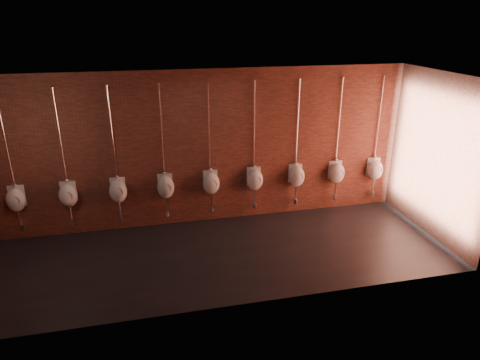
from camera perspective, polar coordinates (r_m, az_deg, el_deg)
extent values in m
plane|color=black|center=(8.06, -2.50, -9.92)|extent=(8.50, 8.50, 0.00)
cube|color=black|center=(6.96, -2.93, 13.22)|extent=(8.50, 3.00, 0.04)
cube|color=brown|center=(8.76, -4.47, 4.14)|extent=(8.50, 0.04, 3.20)
cube|color=brown|center=(6.01, -0.12, -4.10)|extent=(8.50, 0.04, 3.20)
cube|color=brown|center=(9.08, 24.75, 2.81)|extent=(0.04, 3.00, 3.20)
ellipsoid|color=white|center=(9.14, -27.71, -2.37)|extent=(0.39, 0.34, 0.46)
cube|color=white|center=(9.23, -27.60, -1.83)|extent=(0.30, 0.08, 0.42)
cylinder|color=#A4A4A4|center=(9.03, -27.90, -2.50)|extent=(0.20, 0.04, 0.20)
cylinder|color=silver|center=(8.88, -28.83, 4.67)|extent=(0.02, 0.02, 1.83)
sphere|color=silver|center=(9.12, -27.90, -0.52)|extent=(0.08, 0.08, 0.08)
cylinder|color=silver|center=(9.28, -27.34, -4.35)|extent=(0.03, 0.03, 0.35)
cylinder|color=silver|center=(9.37, -27.10, -5.66)|extent=(0.08, 0.08, 0.11)
cylinder|color=silver|center=(9.44, -27.00, -5.45)|extent=(0.03, 0.15, 0.03)
ellipsoid|color=white|center=(8.94, -21.93, -1.94)|extent=(0.39, 0.34, 0.46)
cube|color=white|center=(9.02, -21.88, -1.40)|extent=(0.30, 0.08, 0.42)
cylinder|color=#A4A4A4|center=(8.82, -22.06, -2.07)|extent=(0.20, 0.04, 0.20)
cylinder|color=silver|center=(8.67, -22.89, 5.29)|extent=(0.02, 0.02, 1.83)
sphere|color=silver|center=(8.91, -22.11, -0.04)|extent=(0.08, 0.08, 0.08)
cylinder|color=silver|center=(8.49, -23.78, 11.24)|extent=(0.06, 0.06, 0.01)
cylinder|color=silver|center=(9.07, -21.63, -3.97)|extent=(0.03, 0.03, 0.35)
cylinder|color=silver|center=(9.17, -21.43, -5.31)|extent=(0.08, 0.08, 0.11)
cylinder|color=silver|center=(9.23, -21.38, -5.10)|extent=(0.03, 0.15, 0.03)
ellipsoid|color=white|center=(8.82, -15.95, -1.47)|extent=(0.39, 0.34, 0.46)
cube|color=white|center=(8.91, -15.95, -0.93)|extent=(0.30, 0.08, 0.42)
cylinder|color=#A4A4A4|center=(8.70, -15.99, -1.59)|extent=(0.20, 0.04, 0.20)
cylinder|color=silver|center=(8.55, -16.70, 5.88)|extent=(0.02, 0.02, 1.83)
sphere|color=silver|center=(8.79, -16.12, 0.45)|extent=(0.08, 0.08, 0.08)
cylinder|color=silver|center=(8.37, -17.37, 11.93)|extent=(0.06, 0.06, 0.01)
cylinder|color=silver|center=(8.96, -15.73, -3.53)|extent=(0.03, 0.03, 0.35)
cylinder|color=silver|center=(9.05, -15.58, -4.89)|extent=(0.08, 0.08, 0.11)
cylinder|color=silver|center=(9.12, -15.56, -4.68)|extent=(0.03, 0.15, 0.03)
ellipsoid|color=white|center=(8.80, -9.88, -0.98)|extent=(0.39, 0.34, 0.46)
cube|color=white|center=(8.89, -9.94, -0.44)|extent=(0.30, 0.08, 0.42)
cylinder|color=#A4A4A4|center=(8.69, -9.84, -1.10)|extent=(0.20, 0.04, 0.20)
cylinder|color=silver|center=(8.53, -10.40, 6.40)|extent=(0.02, 0.02, 1.83)
sphere|color=silver|center=(8.78, -10.03, 0.95)|extent=(0.08, 0.08, 0.08)
cylinder|color=silver|center=(8.35, -10.82, 12.49)|extent=(0.06, 0.06, 0.01)
cylinder|color=silver|center=(8.94, -9.74, -3.05)|extent=(0.03, 0.03, 0.35)
cylinder|color=silver|center=(9.04, -9.64, -4.42)|extent=(0.08, 0.08, 0.11)
cylinder|color=silver|center=(9.11, -9.68, -4.21)|extent=(0.03, 0.15, 0.03)
ellipsoid|color=white|center=(8.89, -3.85, -0.49)|extent=(0.39, 0.34, 0.46)
cube|color=white|center=(8.97, -3.97, 0.05)|extent=(0.30, 0.08, 0.42)
cylinder|color=#A4A4A4|center=(8.77, -3.73, -0.59)|extent=(0.20, 0.04, 0.20)
cylinder|color=silver|center=(8.62, -4.14, 6.84)|extent=(0.02, 0.02, 1.83)
sphere|color=silver|center=(8.86, -3.98, 1.43)|extent=(0.08, 0.08, 0.08)
cylinder|color=silver|center=(8.44, -4.31, 12.88)|extent=(0.06, 0.06, 0.01)
cylinder|color=silver|center=(9.02, -3.80, -2.54)|extent=(0.03, 0.03, 0.35)
cylinder|color=silver|center=(9.12, -3.76, -3.90)|extent=(0.08, 0.08, 0.11)
cylinder|color=silver|center=(9.19, -3.84, -3.70)|extent=(0.03, 0.15, 0.03)
ellipsoid|color=white|center=(9.07, 2.00, 0.00)|extent=(0.39, 0.34, 0.46)
cube|color=white|center=(9.15, 1.82, 0.52)|extent=(0.30, 0.08, 0.42)
cylinder|color=#A4A4A4|center=(8.95, 2.19, -0.10)|extent=(0.20, 0.04, 0.20)
cylinder|color=silver|center=(8.80, 1.94, 7.20)|extent=(0.02, 0.02, 1.83)
sphere|color=silver|center=(9.04, 1.89, 1.88)|extent=(0.08, 0.08, 0.08)
cylinder|color=silver|center=(8.62, 2.02, 13.11)|extent=(0.06, 0.06, 0.01)
cylinder|color=silver|center=(9.20, 1.97, -2.02)|extent=(0.03, 0.03, 0.35)
cylinder|color=silver|center=(9.29, 1.95, -3.36)|extent=(0.08, 0.08, 0.11)
cylinder|color=silver|center=(9.36, 1.83, -3.17)|extent=(0.03, 0.15, 0.03)
ellipsoid|color=white|center=(9.34, 7.56, 0.47)|extent=(0.39, 0.34, 0.46)
cube|color=white|center=(9.42, 7.34, 0.97)|extent=(0.30, 0.08, 0.42)
cylinder|color=#A4A4A4|center=(9.23, 7.82, 0.38)|extent=(0.20, 0.04, 0.20)
cylinder|color=silver|center=(9.08, 7.71, 7.46)|extent=(0.02, 0.02, 1.83)
sphere|color=silver|center=(9.31, 7.48, 2.29)|extent=(0.08, 0.08, 0.08)
cylinder|color=silver|center=(8.91, 8.01, 13.19)|extent=(0.06, 0.06, 0.01)
cylinder|color=silver|center=(9.46, 7.46, -1.50)|extent=(0.03, 0.03, 0.35)
cylinder|color=silver|center=(9.56, 7.40, -2.81)|extent=(0.08, 0.08, 0.11)
cylinder|color=silver|center=(9.62, 7.24, -2.63)|extent=(0.03, 0.15, 0.03)
ellipsoid|color=white|center=(9.69, 12.77, 0.90)|extent=(0.39, 0.34, 0.46)
cube|color=white|center=(9.77, 12.52, 1.38)|extent=(0.30, 0.08, 0.42)
cylinder|color=#A4A4A4|center=(9.58, 13.08, 0.82)|extent=(0.20, 0.04, 0.20)
cylinder|color=silver|center=(9.44, 13.10, 7.63)|extent=(0.02, 0.02, 1.83)
sphere|color=silver|center=(9.67, 12.70, 2.66)|extent=(0.08, 0.08, 0.08)
cylinder|color=silver|center=(9.28, 13.58, 13.13)|extent=(0.06, 0.06, 0.01)
cylinder|color=silver|center=(9.81, 12.61, -1.01)|extent=(0.03, 0.03, 0.35)
cylinder|color=silver|center=(9.90, 12.50, -2.28)|extent=(0.08, 0.08, 0.11)
cylinder|color=silver|center=(9.97, 12.32, -2.11)|extent=(0.03, 0.15, 0.03)
ellipsoid|color=white|center=(10.12, 17.58, 1.29)|extent=(0.39, 0.34, 0.46)
cube|color=white|center=(10.19, 17.30, 1.75)|extent=(0.30, 0.08, 0.42)
cylinder|color=#A4A4A4|center=(10.02, 17.92, 1.21)|extent=(0.20, 0.04, 0.20)
cylinder|color=silver|center=(9.88, 18.05, 7.73)|extent=(0.02, 0.02, 1.83)
sphere|color=silver|center=(10.10, 17.53, 2.98)|extent=(0.08, 0.08, 0.08)
cylinder|color=silver|center=(9.72, 18.68, 12.98)|extent=(0.06, 0.06, 0.01)
cylinder|color=silver|center=(10.24, 17.36, -0.54)|extent=(0.03, 0.03, 0.35)
cylinder|color=silver|center=(10.32, 17.22, -1.76)|extent=(0.08, 0.08, 0.11)
cylinder|color=silver|center=(10.38, 17.02, -1.60)|extent=(0.03, 0.15, 0.03)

